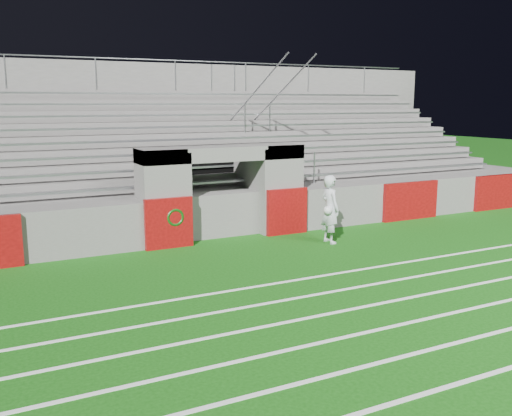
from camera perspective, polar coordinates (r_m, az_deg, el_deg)
ground at (r=13.45m, az=2.75°, el=-5.93°), size 90.00×90.00×0.00m
field_markings at (r=9.70m, az=18.00°, el=-13.06°), size 28.00×8.09×0.01m
stadium_structure at (r=20.34m, az=-8.47°, el=3.85°), size 26.00×8.48×5.42m
goalkeeper_with_ball at (r=15.68m, az=7.41°, el=-0.12°), size 0.52×0.69×1.88m
hose_coil at (r=15.21m, az=-8.11°, el=-0.98°), size 0.54×0.15×0.55m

